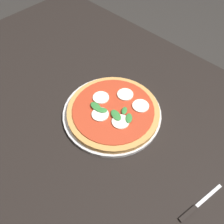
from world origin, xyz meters
TOP-DOWN VIEW (x-y plane):
  - ground_plane at (0.00, 0.00)m, footprint 6.00×6.00m
  - dining_table at (0.00, 0.00)m, footprint 1.50×0.99m
  - serving_tray at (-0.06, -0.02)m, footprint 0.33×0.33m
  - pizza at (-0.06, -0.02)m, footprint 0.31×0.31m
  - knife at (-0.42, 0.04)m, footprint 0.04×0.16m

SIDE VIEW (x-z plane):
  - ground_plane at x=0.00m, z-range 0.00..0.00m
  - dining_table at x=0.00m, z-range 0.28..1.01m
  - knife at x=-0.42m, z-range 0.74..0.74m
  - serving_tray at x=-0.06m, z-range 0.74..0.75m
  - pizza at x=-0.06m, z-range 0.74..0.77m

